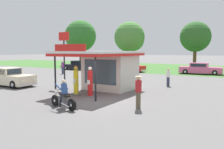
# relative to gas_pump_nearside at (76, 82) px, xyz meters

# --- Properties ---
(ground_plane) EXTENTS (300.00, 300.00, 0.00)m
(ground_plane) POSITION_rel_gas_pump_nearside_xyz_m (2.46, -0.87, -0.94)
(ground_plane) COLOR #5B5959
(grass_verge_strip) EXTENTS (120.00, 24.00, 0.01)m
(grass_verge_strip) POSITION_rel_gas_pump_nearside_xyz_m (2.46, 29.13, -0.94)
(grass_verge_strip) COLOR #3D6B2D
(grass_verge_strip) RESTS_ON ground
(service_station_kiosk) EXTENTS (4.29, 6.63, 3.51)m
(service_station_kiosk) POSITION_rel_gas_pump_nearside_xyz_m (0.61, 3.17, 0.85)
(service_station_kiosk) COLOR beige
(service_station_kiosk) RESTS_ON ground
(gas_pump_nearside) EXTENTS (0.44, 0.44, 2.05)m
(gas_pump_nearside) POSITION_rel_gas_pump_nearside_xyz_m (0.00, 0.00, 0.00)
(gas_pump_nearside) COLOR slate
(gas_pump_nearside) RESTS_ON ground
(gas_pump_offside) EXTENTS (0.44, 0.44, 2.05)m
(gas_pump_offside) POSITION_rel_gas_pump_nearside_xyz_m (1.23, -0.00, -0.00)
(gas_pump_offside) COLOR slate
(gas_pump_offside) RESTS_ON ground
(motorcycle_with_rider) EXTENTS (2.15, 0.79, 1.58)m
(motorcycle_with_rider) POSITION_rel_gas_pump_nearside_xyz_m (1.93, -3.28, -0.29)
(motorcycle_with_rider) COLOR black
(motorcycle_with_rider) RESTS_ON ground
(featured_classic_sedan) EXTENTS (5.09, 2.14, 1.59)m
(featured_classic_sedan) POSITION_rel_gas_pump_nearside_xyz_m (-7.96, 0.30, -0.22)
(featured_classic_sedan) COLOR beige
(featured_classic_sedan) RESTS_ON ground
(parked_car_second_row_spare) EXTENTS (5.63, 2.38, 1.49)m
(parked_car_second_row_spare) POSITION_rel_gas_pump_nearside_xyz_m (4.19, 20.14, -0.25)
(parked_car_second_row_spare) COLOR #E55993
(parked_car_second_row_spare) RESTS_ON ground
(parked_car_back_row_centre_left) EXTENTS (5.67, 2.67, 1.49)m
(parked_car_back_row_centre_left) POSITION_rel_gas_pump_nearside_xyz_m (-14.13, 17.07, -0.27)
(parked_car_back_row_centre_left) COLOR black
(parked_car_back_row_centre_left) RESTS_ON ground
(parked_car_back_row_far_right) EXTENTS (4.93, 1.99, 1.50)m
(parked_car_back_row_far_right) POSITION_rel_gas_pump_nearside_xyz_m (-5.54, 18.50, -0.25)
(parked_car_back_row_far_right) COLOR red
(parked_car_back_row_far_right) RESTS_ON ground
(bystander_leaning_by_kiosk) EXTENTS (0.34, 0.34, 1.56)m
(bystander_leaning_by_kiosk) POSITION_rel_gas_pump_nearside_xyz_m (4.05, 7.56, -0.12)
(bystander_leaning_by_kiosk) COLOR #2D3351
(bystander_leaning_by_kiosk) RESTS_ON ground
(bystander_chatting_near_pumps) EXTENTS (0.34, 0.34, 1.75)m
(bystander_chatting_near_pumps) POSITION_rel_gas_pump_nearside_xyz_m (-11.38, 10.59, -0.01)
(bystander_chatting_near_pumps) COLOR #2D3351
(bystander_chatting_near_pumps) RESTS_ON ground
(bystander_strolling_foreground) EXTENTS (0.39, 0.39, 1.76)m
(bystander_strolling_foreground) POSITION_rel_gas_pump_nearside_xyz_m (5.31, -1.12, 0.01)
(bystander_strolling_foreground) COLOR brown
(bystander_strolling_foreground) RESTS_ON ground
(tree_oak_far_left) EXTENTS (6.60, 6.60, 9.49)m
(tree_oak_far_left) POSITION_rel_gas_pump_nearside_xyz_m (-21.44, 26.75, 5.13)
(tree_oak_far_left) COLOR brown
(tree_oak_far_left) RESTS_ON ground
(tree_oak_right) EXTENTS (5.12, 5.12, 8.00)m
(tree_oak_right) POSITION_rel_gas_pump_nearside_xyz_m (1.40, 29.20, 4.48)
(tree_oak_right) COLOR brown
(tree_oak_right) RESTS_ON ground
(tree_oak_left) EXTENTS (5.39, 5.39, 8.20)m
(tree_oak_left) POSITION_rel_gas_pump_nearside_xyz_m (-8.84, 25.17, 4.41)
(tree_oak_left) COLOR brown
(tree_oak_left) RESTS_ON ground
(roadside_pole_sign) EXTENTS (1.10, 0.12, 4.66)m
(roadside_pole_sign) POSITION_rel_gas_pump_nearside_xyz_m (-3.42, 2.50, 2.25)
(roadside_pole_sign) COLOR black
(roadside_pole_sign) RESTS_ON ground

